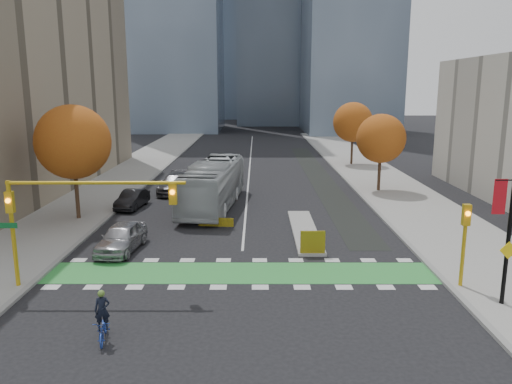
{
  "coord_description": "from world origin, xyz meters",
  "views": [
    {
      "loc": [
        0.82,
        -22.75,
        9.34
      ],
      "look_at": [
        0.79,
        7.49,
        3.0
      ],
      "focal_mm": 35.0,
      "sensor_mm": 36.0,
      "label": 1
    }
  ],
  "objects_px": {
    "hazard_board": "(313,242)",
    "banner_lamppost": "(512,203)",
    "parked_car_c": "(176,183)",
    "tree_east_far": "(353,122)",
    "parked_car_a": "(121,237)",
    "parked_car_b": "(132,199)",
    "bus": "(213,184)",
    "traffic_signal_east": "(465,233)",
    "cyclist": "(103,324)",
    "tree_west": "(73,142)",
    "traffic_signal_west": "(66,206)",
    "tree_east_near": "(381,139)"
  },
  "relations": [
    {
      "from": "hazard_board",
      "to": "parked_car_c",
      "type": "relative_size",
      "value": 0.24
    },
    {
      "from": "traffic_signal_east",
      "to": "parked_car_a",
      "type": "xyz_separation_m",
      "value": [
        -17.53,
        5.55,
        -1.91
      ]
    },
    {
      "from": "traffic_signal_east",
      "to": "parked_car_b",
      "type": "relative_size",
      "value": 0.95
    },
    {
      "from": "cyclist",
      "to": "tree_east_near",
      "type": "bearing_deg",
      "value": 48.37
    },
    {
      "from": "tree_east_far",
      "to": "cyclist",
      "type": "distance_m",
      "value": 47.09
    },
    {
      "from": "hazard_board",
      "to": "parked_car_b",
      "type": "bearing_deg",
      "value": 138.72
    },
    {
      "from": "cyclist",
      "to": "parked_car_b",
      "type": "distance_m",
      "value": 21.51
    },
    {
      "from": "cyclist",
      "to": "tree_east_far",
      "type": "bearing_deg",
      "value": 58.15
    },
    {
      "from": "traffic_signal_west",
      "to": "parked_car_c",
      "type": "relative_size",
      "value": 1.45
    },
    {
      "from": "bus",
      "to": "tree_west",
      "type": "bearing_deg",
      "value": -150.49
    },
    {
      "from": "tree_east_near",
      "to": "tree_east_far",
      "type": "bearing_deg",
      "value": 88.21
    },
    {
      "from": "tree_west",
      "to": "traffic_signal_east",
      "type": "relative_size",
      "value": 2.01
    },
    {
      "from": "bus",
      "to": "parked_car_c",
      "type": "distance_m",
      "value": 6.78
    },
    {
      "from": "hazard_board",
      "to": "tree_west",
      "type": "height_order",
      "value": "tree_west"
    },
    {
      "from": "banner_lamppost",
      "to": "parked_car_b",
      "type": "height_order",
      "value": "banner_lamppost"
    },
    {
      "from": "traffic_signal_west",
      "to": "parked_car_a",
      "type": "relative_size",
      "value": 1.77
    },
    {
      "from": "banner_lamppost",
      "to": "parked_car_b",
      "type": "bearing_deg",
      "value": 138.53
    },
    {
      "from": "traffic_signal_west",
      "to": "traffic_signal_east",
      "type": "height_order",
      "value": "traffic_signal_west"
    },
    {
      "from": "hazard_board",
      "to": "tree_east_near",
      "type": "bearing_deg",
      "value": 65.8
    },
    {
      "from": "tree_east_near",
      "to": "cyclist",
      "type": "bearing_deg",
      "value": -121.6
    },
    {
      "from": "banner_lamppost",
      "to": "bus",
      "type": "distance_m",
      "value": 23.47
    },
    {
      "from": "banner_lamppost",
      "to": "cyclist",
      "type": "bearing_deg",
      "value": -169.63
    },
    {
      "from": "tree_east_far",
      "to": "traffic_signal_west",
      "type": "relative_size",
      "value": 0.9
    },
    {
      "from": "tree_west",
      "to": "cyclist",
      "type": "xyz_separation_m",
      "value": [
        7.07,
        -17.51,
        -4.94
      ]
    },
    {
      "from": "tree_east_near",
      "to": "parked_car_b",
      "type": "distance_m",
      "value": 22.34
    },
    {
      "from": "parked_car_a",
      "to": "tree_west",
      "type": "bearing_deg",
      "value": 131.15
    },
    {
      "from": "traffic_signal_west",
      "to": "traffic_signal_east",
      "type": "distance_m",
      "value": 18.48
    },
    {
      "from": "traffic_signal_west",
      "to": "parked_car_b",
      "type": "distance_m",
      "value": 16.5
    },
    {
      "from": "traffic_signal_east",
      "to": "banner_lamppost",
      "type": "distance_m",
      "value": 2.92
    },
    {
      "from": "tree_west",
      "to": "traffic_signal_west",
      "type": "height_order",
      "value": "tree_west"
    },
    {
      "from": "parked_car_a",
      "to": "parked_car_b",
      "type": "relative_size",
      "value": 1.12
    },
    {
      "from": "tree_east_far",
      "to": "bus",
      "type": "height_order",
      "value": "tree_east_far"
    },
    {
      "from": "parked_car_c",
      "to": "hazard_board",
      "type": "bearing_deg",
      "value": -53.88
    },
    {
      "from": "tree_west",
      "to": "traffic_signal_west",
      "type": "bearing_deg",
      "value": -71.98
    },
    {
      "from": "hazard_board",
      "to": "parked_car_c",
      "type": "xyz_separation_m",
      "value": [
        -10.5,
        17.31,
        0.05
      ]
    },
    {
      "from": "parked_car_a",
      "to": "parked_car_b",
      "type": "bearing_deg",
      "value": 106.18
    },
    {
      "from": "banner_lamppost",
      "to": "tree_west",
      "type": "bearing_deg",
      "value": 148.32
    },
    {
      "from": "hazard_board",
      "to": "traffic_signal_east",
      "type": "relative_size",
      "value": 0.34
    },
    {
      "from": "bus",
      "to": "traffic_signal_west",
      "type": "bearing_deg",
      "value": -101.67
    },
    {
      "from": "traffic_signal_west",
      "to": "banner_lamppost",
      "type": "height_order",
      "value": "banner_lamppost"
    },
    {
      "from": "hazard_board",
      "to": "banner_lamppost",
      "type": "distance_m",
      "value": 10.76
    },
    {
      "from": "bus",
      "to": "parked_car_c",
      "type": "xyz_separation_m",
      "value": [
        -3.9,
        5.46,
        -0.98
      ]
    },
    {
      "from": "traffic_signal_east",
      "to": "banner_lamppost",
      "type": "height_order",
      "value": "banner_lamppost"
    },
    {
      "from": "traffic_signal_east",
      "to": "parked_car_b",
      "type": "distance_m",
      "value": 25.38
    },
    {
      "from": "tree_east_far",
      "to": "bus",
      "type": "xyz_separation_m",
      "value": [
        -15.1,
        -21.94,
        -3.4
      ]
    },
    {
      "from": "tree_west",
      "to": "cyclist",
      "type": "distance_m",
      "value": 19.52
    },
    {
      "from": "tree_west",
      "to": "parked_car_c",
      "type": "distance_m",
      "value": 11.98
    },
    {
      "from": "parked_car_c",
      "to": "tree_east_far",
      "type": "bearing_deg",
      "value": 45.83
    },
    {
      "from": "tree_east_far",
      "to": "traffic_signal_west",
      "type": "bearing_deg",
      "value": -117.95
    },
    {
      "from": "tree_east_near",
      "to": "banner_lamppost",
      "type": "distance_m",
      "value": 24.51
    }
  ]
}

